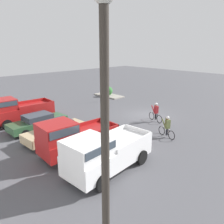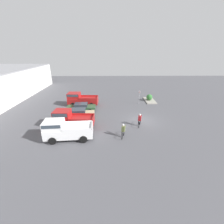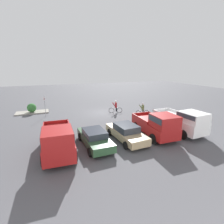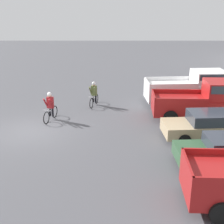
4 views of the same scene
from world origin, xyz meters
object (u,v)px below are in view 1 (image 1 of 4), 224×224
at_px(pickup_truck_0, 104,152).
at_px(sedan_1, 38,122).
at_px(pickup_truck_2, 17,110).
at_px(cyclist_1, 167,127).
at_px(fire_lane_sign, 103,89).
at_px(shrub, 108,91).
at_px(sedan_0, 56,130).
at_px(pickup_truck_1, 72,137).
at_px(cyclist_0, 156,112).
at_px(lamppost, 105,166).

bearing_deg(pickup_truck_0, sedan_1, -1.98).
relative_size(sedan_1, pickup_truck_2, 0.87).
relative_size(pickup_truck_2, cyclist_1, 3.15).
height_order(cyclist_1, fire_lane_sign, fire_lane_sign).
relative_size(pickup_truck_0, sedan_1, 1.15).
bearing_deg(fire_lane_sign, cyclist_1, 161.16).
bearing_deg(shrub, cyclist_1, 154.57).
bearing_deg(sedan_0, sedan_1, 1.49).
height_order(pickup_truck_1, cyclist_1, pickup_truck_1).
height_order(pickup_truck_1, sedan_0, pickup_truck_1).
bearing_deg(pickup_truck_0, shrub, -43.42).
bearing_deg(cyclist_0, pickup_truck_1, 91.34).
height_order(pickup_truck_0, cyclist_1, pickup_truck_0).
relative_size(pickup_truck_2, cyclist_0, 3.04).
relative_size(sedan_1, cyclist_1, 2.76).
distance_m(pickup_truck_1, cyclist_0, 9.09).
distance_m(cyclist_0, cyclist_1, 3.65).
xyz_separation_m(pickup_truck_1, pickup_truck_2, (8.40, 0.19, -0.01)).
xyz_separation_m(pickup_truck_1, shrub, (10.79, -12.99, -0.46)).
xyz_separation_m(cyclist_1, lamppost, (-5.40, 11.03, 3.54)).
distance_m(sedan_0, sedan_1, 2.80).
xyz_separation_m(sedan_0, sedan_1, (2.80, 0.07, -0.03)).
bearing_deg(fire_lane_sign, sedan_0, 121.80).
bearing_deg(pickup_truck_1, pickup_truck_2, 1.30).
bearing_deg(lamppost, sedan_0, -24.21).
relative_size(pickup_truck_1, cyclist_0, 2.87).
bearing_deg(pickup_truck_0, cyclist_0, -71.18).
bearing_deg(pickup_truck_1, sedan_1, -3.91).
xyz_separation_m(cyclist_1, shrub, (13.31, -6.33, -0.09)).
relative_size(pickup_truck_1, sedan_1, 1.08).
height_order(sedan_1, pickup_truck_2, pickup_truck_2).
relative_size(sedan_0, cyclist_0, 2.73).
distance_m(sedan_1, shrub, 13.64).
xyz_separation_m(pickup_truck_0, cyclist_0, (3.06, -8.99, -0.30)).
height_order(sedan_1, cyclist_0, cyclist_0).
bearing_deg(sedan_0, pickup_truck_0, 176.30).
xyz_separation_m(sedan_0, lamppost, (-10.71, 4.81, 3.67)).
bearing_deg(cyclist_1, fire_lane_sign, -18.84).
height_order(pickup_truck_1, lamppost, lamppost).
distance_m(cyclist_0, fire_lane_sign, 9.04).
relative_size(pickup_truck_2, fire_lane_sign, 2.10).
bearing_deg(pickup_truck_2, pickup_truck_1, -178.70).
bearing_deg(sedan_1, pickup_truck_2, 11.47).
bearing_deg(sedan_0, lamppost, 155.79).
distance_m(sedan_0, cyclist_1, 8.17).
distance_m(pickup_truck_0, pickup_truck_1, 2.85).
bearing_deg(fire_lane_sign, pickup_truck_1, 130.54).
bearing_deg(lamppost, pickup_truck_0, -41.25).
xyz_separation_m(fire_lane_sign, shrub, (1.70, -2.37, -0.80)).
bearing_deg(pickup_truck_0, lamppost, 138.75).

